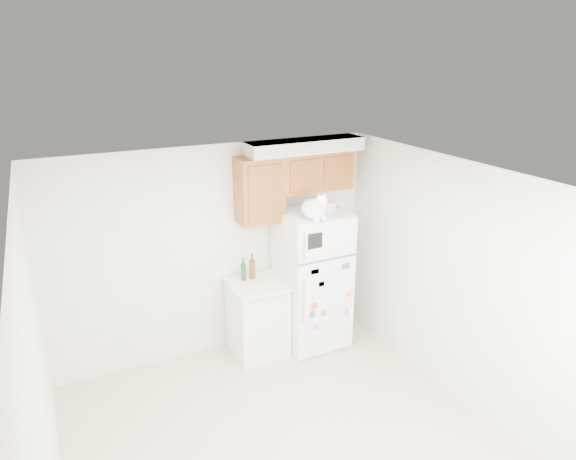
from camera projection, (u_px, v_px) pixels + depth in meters
ground_plane at (292, 453)px, 4.67m from camera, size 3.80×4.00×0.01m
room_shell at (293, 273)px, 4.36m from camera, size 3.84×4.04×2.52m
refrigerator at (312, 279)px, 6.19m from camera, size 0.76×0.78×1.70m
base_counter at (258, 317)px, 6.09m from camera, size 0.64×0.64×0.92m
cat at (316, 209)px, 5.60m from camera, size 0.32×0.47×0.33m
storage_box_back at (319, 206)px, 5.95m from camera, size 0.20×0.16×0.10m
storage_box_front at (328, 206)px, 5.95m from camera, size 0.18×0.15×0.09m
bottle_green at (243, 269)px, 5.95m from camera, size 0.06×0.06×0.27m
bottle_amber at (252, 266)px, 6.00m from camera, size 0.07×0.07×0.31m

